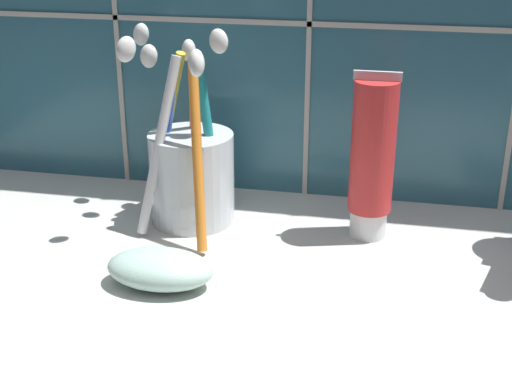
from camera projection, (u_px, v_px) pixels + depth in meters
The scene contains 4 objects.
sink_counter at pixel (248, 290), 59.33cm from camera, with size 79.77×39.42×2.00cm, color silver.
toothbrush_cup at pixel (190, 169), 67.76cm from camera, with size 11.14×13.85×18.78cm.
toothpaste_tube at pixel (372, 157), 63.71cm from camera, with size 4.17×3.97×15.53cm.
soap_bar at pixel (160, 269), 57.59cm from camera, with size 8.84×5.39×2.97cm, color silver.
Camera 1 is at (11.13, -50.35, 31.48)cm, focal length 50.00 mm.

